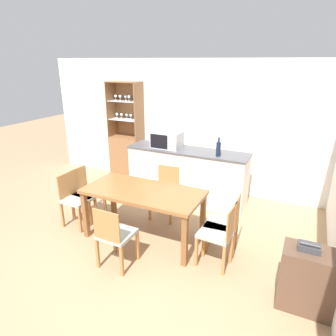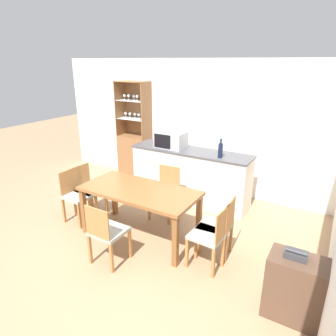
% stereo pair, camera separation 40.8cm
% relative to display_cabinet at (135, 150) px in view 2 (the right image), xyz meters
% --- Properties ---
extents(ground_plane, '(18.00, 18.00, 0.00)m').
position_rel_display_cabinet_xyz_m(ground_plane, '(1.49, -2.41, -0.63)').
color(ground_plane, '#A37F5B').
extents(wall_back, '(6.80, 0.06, 2.55)m').
position_rel_display_cabinet_xyz_m(wall_back, '(1.49, 0.22, 0.64)').
color(wall_back, white).
rests_on(wall_back, ground_plane).
extents(kitchen_counter, '(2.23, 0.58, 0.98)m').
position_rel_display_cabinet_xyz_m(kitchen_counter, '(1.62, -0.49, -0.14)').
color(kitchen_counter, silver).
rests_on(kitchen_counter, ground_plane).
extents(display_cabinet, '(0.70, 0.39, 2.11)m').
position_rel_display_cabinet_xyz_m(display_cabinet, '(0.00, 0.00, 0.00)').
color(display_cabinet, brown).
rests_on(display_cabinet, ground_plane).
extents(dining_table, '(1.70, 0.82, 0.77)m').
position_rel_display_cabinet_xyz_m(dining_table, '(1.55, -1.98, 0.05)').
color(dining_table, brown).
rests_on(dining_table, ground_plane).
extents(dining_chair_head_far, '(0.43, 0.43, 0.85)m').
position_rel_display_cabinet_xyz_m(dining_chair_head_far, '(1.54, -1.26, -0.18)').
color(dining_chair_head_far, '#999E93').
rests_on(dining_chair_head_far, ground_plane).
extents(dining_chair_side_left_far, '(0.43, 0.43, 0.85)m').
position_rel_display_cabinet_xyz_m(dining_chair_side_left_far, '(0.38, -1.86, -0.18)').
color(dining_chair_side_left_far, '#999E93').
rests_on(dining_chair_side_left_far, ground_plane).
extents(dining_chair_head_near, '(0.41, 0.41, 0.85)m').
position_rel_display_cabinet_xyz_m(dining_chair_head_near, '(1.55, -2.70, -0.18)').
color(dining_chair_head_near, '#999E93').
rests_on(dining_chair_head_near, ground_plane).
extents(dining_chair_side_right_near, '(0.43, 0.43, 0.85)m').
position_rel_display_cabinet_xyz_m(dining_chair_side_right_near, '(2.71, -2.11, -0.18)').
color(dining_chair_side_right_near, '#999E93').
rests_on(dining_chair_side_right_near, ground_plane).
extents(dining_chair_side_left_near, '(0.42, 0.42, 0.85)m').
position_rel_display_cabinet_xyz_m(dining_chair_side_left_near, '(0.38, -2.10, -0.18)').
color(dining_chair_side_left_near, '#999E93').
rests_on(dining_chair_side_left_near, ground_plane).
extents(dining_chair_side_right_far, '(0.43, 0.43, 0.85)m').
position_rel_display_cabinet_xyz_m(dining_chair_side_right_far, '(2.71, -1.86, -0.18)').
color(dining_chair_side_right_far, '#999E93').
rests_on(dining_chair_side_right_far, ground_plane).
extents(microwave, '(0.53, 0.38, 0.29)m').
position_rel_display_cabinet_xyz_m(microwave, '(1.22, -0.50, 0.50)').
color(microwave, '#B7BABF').
rests_on(microwave, kitchen_counter).
extents(wine_bottle, '(0.08, 0.08, 0.32)m').
position_rel_display_cabinet_xyz_m(wine_bottle, '(2.23, -0.63, 0.48)').
color(wine_bottle, '#141E38').
rests_on(wine_bottle, kitchen_counter).
extents(side_cabinet, '(0.55, 0.35, 0.69)m').
position_rel_display_cabinet_xyz_m(side_cabinet, '(3.76, -2.41, -0.28)').
color(side_cabinet, brown).
rests_on(side_cabinet, ground_plane).
extents(telephone, '(0.22, 0.15, 0.10)m').
position_rel_display_cabinet_xyz_m(telephone, '(3.73, -2.41, 0.10)').
color(telephone, '#38383D').
rests_on(telephone, side_cabinet).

